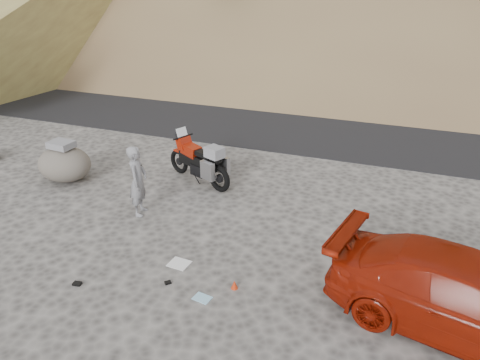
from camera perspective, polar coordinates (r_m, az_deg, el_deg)
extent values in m
plane|color=#423F3D|center=(10.74, -8.42, -6.33)|extent=(140.00, 140.00, 0.00)
cube|color=black|center=(18.42, 4.99, 7.47)|extent=(120.00, 7.00, 0.05)
torus|color=black|center=(13.51, -7.42, 2.27)|extent=(0.70, 0.41, 0.71)
cylinder|color=black|center=(13.51, -7.42, 2.27)|extent=(0.22, 0.15, 0.22)
torus|color=black|center=(12.34, -2.55, 0.18)|extent=(0.75, 0.44, 0.75)
cylinder|color=black|center=(12.34, -2.55, 0.18)|extent=(0.25, 0.17, 0.24)
cylinder|color=black|center=(13.30, -7.28, 3.75)|extent=(0.39, 0.22, 0.87)
cylinder|color=black|center=(13.05, -6.96, 5.26)|extent=(0.31, 0.63, 0.05)
cube|color=black|center=(12.84, -5.21, 2.27)|extent=(1.29, 0.76, 0.32)
cube|color=black|center=(12.85, -4.86, 1.26)|extent=(0.57, 0.49, 0.30)
cube|color=maroon|center=(12.91, -5.98, 3.67)|extent=(0.65, 0.52, 0.33)
cube|color=maroon|center=(13.08, -6.83, 4.52)|extent=(0.45, 0.47, 0.38)
cube|color=silver|center=(13.04, -7.10, 5.75)|extent=(0.25, 0.35, 0.27)
cube|color=black|center=(12.54, -4.46, 3.17)|extent=(0.64, 0.46, 0.13)
cube|color=black|center=(12.27, -3.18, 2.49)|extent=(0.42, 0.33, 0.11)
cube|color=#A9A9AE|center=(12.16, -3.98, 1.13)|extent=(0.45, 0.29, 0.48)
cube|color=#A9A9AE|center=(12.50, -2.08, 1.88)|extent=(0.45, 0.29, 0.48)
cube|color=gray|center=(12.18, -3.13, 3.40)|extent=(0.56, 0.52, 0.28)
cube|color=maroon|center=(13.39, -7.50, 3.54)|extent=(0.35, 0.25, 0.04)
cylinder|color=black|center=(12.77, -5.32, 0.19)|extent=(0.11, 0.22, 0.39)
cylinder|color=#A9A9AE|center=(12.36, -3.75, 0.58)|extent=(0.49, 0.29, 0.14)
imported|color=gray|center=(11.65, -11.93, -3.94)|extent=(0.55, 0.71, 1.73)
imported|color=maroon|center=(8.95, 25.38, -16.18)|extent=(4.85, 2.76, 1.32)
ellipsoid|color=#524F47|center=(13.77, -20.60, 1.84)|extent=(1.79, 1.64, 0.97)
cube|color=gray|center=(13.57, -20.96, 4.06)|extent=(0.69, 0.55, 0.18)
cube|color=white|center=(9.68, -7.42, -10.07)|extent=(0.44, 0.40, 0.01)
cone|color=red|center=(8.93, -0.68, -12.63)|extent=(0.14, 0.14, 0.17)
cube|color=black|center=(9.57, -19.23, -11.84)|extent=(0.17, 0.13, 0.04)
cube|color=black|center=(9.19, -8.79, -12.25)|extent=(0.15, 0.15, 0.04)
cube|color=#92C6E1|center=(8.78, -4.63, -14.16)|extent=(0.36, 0.28, 0.01)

